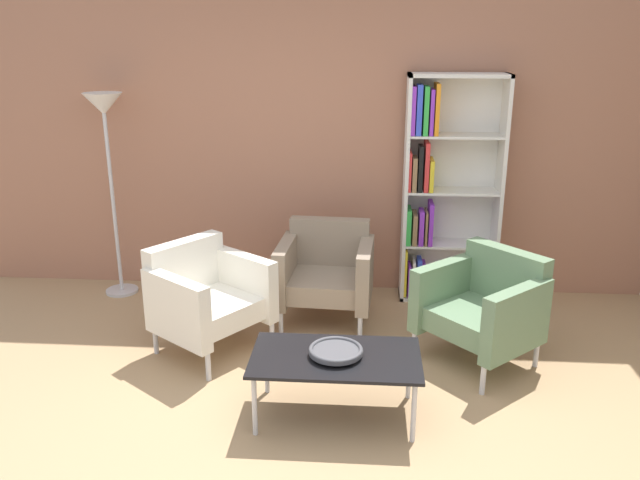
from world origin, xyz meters
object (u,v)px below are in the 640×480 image
bookshelf_tall (441,189)px  armchair_spare_guest (206,296)px  armchair_corner_red (484,306)px  armchair_by_bookshelf (326,271)px  coffee_table_low (336,361)px  floor_lamp_torchiere (106,129)px  decorative_bowl (336,351)px

bookshelf_tall → armchair_spare_guest: (-1.75, -1.11, -0.54)m
armchair_corner_red → armchair_by_bookshelf: size_ratio=1.22×
coffee_table_low → floor_lamp_torchiere: 2.89m
coffee_table_low → floor_lamp_torchiere: (-1.99, 1.79, 1.08)m
coffee_table_low → armchair_corner_red: (0.99, 0.77, 0.05)m
floor_lamp_torchiere → armchair_by_bookshelf: bearing=-13.3°
coffee_table_low → armchair_corner_red: 1.25m
bookshelf_tall → armchair_corner_red: (0.21, -1.14, -0.54)m
bookshelf_tall → decorative_bowl: bookshelf_tall is taller
floor_lamp_torchiere → bookshelf_tall: bearing=2.4°
bookshelf_tall → coffee_table_low: (-0.78, -1.91, -0.59)m
decorative_bowl → floor_lamp_torchiere: size_ratio=0.18×
armchair_corner_red → armchair_by_bookshelf: bearing=-160.0°
armchair_by_bookshelf → floor_lamp_torchiere: (-1.85, 0.44, 1.03)m
coffee_table_low → armchair_by_bookshelf: bearing=96.0°
floor_lamp_torchiere → armchair_spare_guest: bearing=-44.1°
decorative_bowl → floor_lamp_torchiere: (-1.99, 1.79, 1.01)m
decorative_bowl → armchair_corner_red: size_ratio=0.34×
coffee_table_low → armchair_corner_red: bearing=37.9°
bookshelf_tall → armchair_by_bookshelf: bearing=-149.0°
coffee_table_low → bookshelf_tall: bearing=67.8°
armchair_spare_guest → floor_lamp_torchiere: bearing=82.4°
bookshelf_tall → decorative_bowl: 2.13m
bookshelf_tall → coffee_table_low: 2.14m
armchair_spare_guest → armchair_by_bookshelf: 0.99m
armchair_spare_guest → floor_lamp_torchiere: (-1.02, 0.99, 1.03)m
armchair_corner_red → armchair_by_bookshelf: same height
armchair_by_bookshelf → floor_lamp_torchiere: size_ratio=0.45×
bookshelf_tall → floor_lamp_torchiere: bookshelf_tall is taller
bookshelf_tall → floor_lamp_torchiere: bearing=-177.6°
coffee_table_low → armchair_spare_guest: armchair_spare_guest is taller
decorative_bowl → floor_lamp_torchiere: floor_lamp_torchiere is taller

